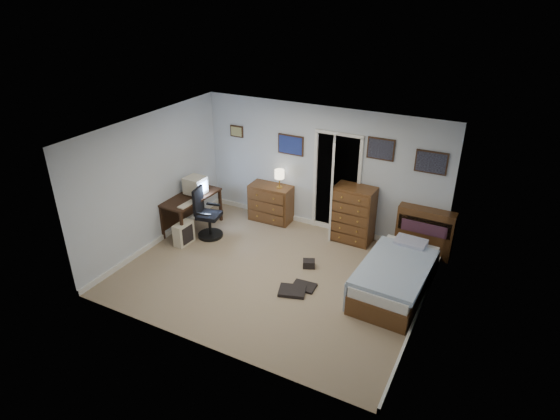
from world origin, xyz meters
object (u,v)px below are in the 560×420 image
at_px(office_chair, 207,218).
at_px(low_dresser, 271,203).
at_px(computer_desk, 188,203).
at_px(bed, 395,277).
at_px(tall_dresser, 353,214).

height_order(office_chair, low_dresser, office_chair).
bearing_deg(computer_desk, office_chair, -8.04).
bearing_deg(bed, low_dresser, 158.90).
bearing_deg(bed, office_chair, -179.19).
height_order(office_chair, tall_dresser, tall_dresser).
bearing_deg(bed, computer_desk, 179.75).
xyz_separation_m(low_dresser, bed, (2.98, -1.32, -0.10)).
distance_m(low_dresser, tall_dresser, 1.81).
relative_size(computer_desk, bed, 0.67).
bearing_deg(tall_dresser, computer_desk, -158.97).
height_order(computer_desk, tall_dresser, tall_dresser).
xyz_separation_m(computer_desk, low_dresser, (1.29, 1.09, -0.17)).
bearing_deg(computer_desk, bed, -0.29).
relative_size(office_chair, tall_dresser, 0.91).
bearing_deg(computer_desk, low_dresser, 42.93).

